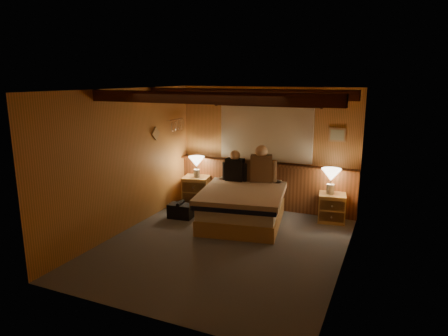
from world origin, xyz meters
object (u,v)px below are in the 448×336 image
Objects in this scene: lamp_left at (197,163)px; person_right at (261,166)px; person_left at (235,168)px; nightstand_right at (332,208)px; lamp_right at (331,176)px; nightstand_left at (197,190)px; duffel_bag at (181,211)px; bed at (243,205)px.

lamp_left is 1.37m from person_right.
person_right is (0.49, 0.13, 0.05)m from person_left.
lamp_right is (-0.05, 0.00, 0.58)m from nightstand_right.
nightstand_left is 1.09m from person_left.
person_left is (0.89, -0.10, -0.01)m from lamp_left.
duffel_bag is (0.14, -0.92, -0.15)m from nightstand_left.
person_left is (-1.84, -0.16, 0.60)m from nightstand_right.
person_right is at bearing 1.23° from lamp_left.
person_left is at bearing 177.74° from person_right.
person_left is at bearing -20.74° from nightstand_left.
bed is 4.72× the size of lamp_left.
nightstand_left is 1.29× the size of duffel_bag.
duffel_bag is at bearing -159.84° from lamp_right.
lamp_left is 0.93× the size of lamp_right.
person_left reaches higher than lamp_left.
bed is 4.40× the size of lamp_right.
person_right is 1.55× the size of duffel_bag.
person_right is at bearing 10.65° from person_left.
nightstand_left is 1.31× the size of lamp_right.
person_left reaches higher than nightstand_left.
person_left is 0.85× the size of person_right.
person_left reaches higher than lamp_right.
lamp_right reaches higher than duffel_bag.
person_right is (1.37, 0.03, 0.04)m from lamp_left.
lamp_right reaches higher than nightstand_right.
bed is at bearing -26.45° from lamp_left.
bed is 1.45m from nightstand_left.
lamp_right is at bearing -11.50° from nightstand_left.
lamp_right is 2.82m from duffel_bag.
bed is at bearing 6.65° from duffel_bag.
lamp_right is at bearing 14.41° from duffel_bag.
lamp_right is at bearing 0.65° from person_left.
lamp_left is 0.92× the size of duffel_bag.
duffel_bag is (0.11, -0.88, -0.73)m from lamp_left.
person_right is 1.74m from duffel_bag.
lamp_left is at bearing 91.49° from duffel_bag.
nightstand_left is at bearing 128.14° from lamp_left.
person_right is (1.40, -0.01, 0.63)m from nightstand_left.
person_left is 1.31× the size of duffel_bag.
bed is at bearing -58.85° from person_left.
bed is 3.29× the size of person_left.
person_left is (-0.38, 0.52, 0.54)m from bed.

